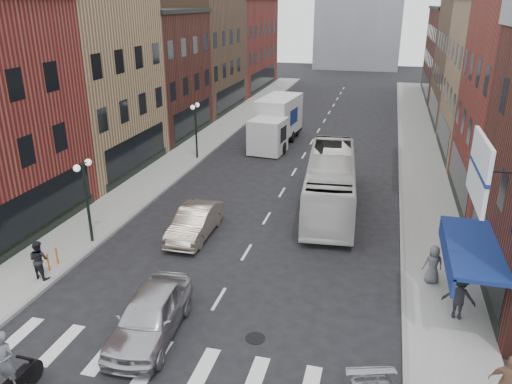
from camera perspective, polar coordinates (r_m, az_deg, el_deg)
ground at (r=19.21m, az=-5.24°, el=-13.65°), size 160.00×160.00×0.00m
sidewalk_left at (r=40.87m, az=-6.16°, el=5.54°), size 3.00×74.00×0.15m
sidewalk_right at (r=38.45m, az=18.35°, el=3.58°), size 3.00×74.00×0.15m
curb_left at (r=40.39m, az=-4.16°, el=5.31°), size 0.20×74.00×0.16m
curb_right at (r=38.39m, az=16.11°, el=3.69°), size 0.20×74.00×0.16m
crosswalk_stripes at (r=17.01m, az=-8.82°, el=-19.13°), size 12.00×2.20×0.01m
bldg_left_mid_a at (r=35.73m, az=-21.26°, el=12.00°), size 10.30×10.20×12.30m
bldg_left_mid_b at (r=44.30m, az=-13.59°, el=13.00°), size 10.30×10.20×10.30m
bldg_left_far_a at (r=54.06m, az=-8.16°, el=16.31°), size 10.30×12.20×13.30m
bldg_left_far_b at (r=67.24m, az=-3.40°, el=16.51°), size 10.30×16.20×11.30m
bldg_right_far_a at (r=50.88m, az=25.97°, el=13.64°), size 10.30×12.20×12.30m
bldg_right_far_b at (r=64.73m, az=23.68°, el=14.24°), size 10.30×16.20×10.30m
awning_blue at (r=19.45m, az=23.01°, el=-5.97°), size 1.80×5.00×0.78m
billboard_sign at (r=16.28m, az=24.42°, el=2.06°), size 1.52×3.00×3.70m
streetlamp_near at (r=24.22m, az=-18.93°, el=0.58°), size 0.32×1.22×4.11m
streetlamp_far at (r=36.17m, az=-6.92°, el=8.11°), size 0.32×1.22×4.11m
bike_rack at (r=23.26m, az=-22.23°, el=-7.11°), size 0.08×0.68×0.80m
box_truck at (r=40.31m, az=2.28°, el=7.95°), size 3.08×8.55×3.63m
motorcycle_rider at (r=16.50m, az=-26.45°, el=-17.86°), size 0.68×2.38×2.43m
transit_bus at (r=27.95m, az=8.50°, el=1.15°), size 3.48×11.01×3.02m
sedan_left_near at (r=17.99m, az=-12.03°, el=-13.57°), size 2.36×4.99×1.65m
sedan_left_far at (r=24.66m, az=-7.00°, el=-3.47°), size 1.64×4.55×1.49m
ped_left_solo at (r=22.45m, az=-23.57°, el=-7.10°), size 0.87×0.58×1.67m
ped_right_a at (r=19.60m, az=22.22°, el=-10.94°), size 1.22×0.73×1.77m
ped_right_b at (r=16.25m, az=26.90°, el=-19.00°), size 1.17×0.87×1.80m
ped_right_c at (r=21.56m, az=19.59°, el=-7.78°), size 0.89×0.69×1.61m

